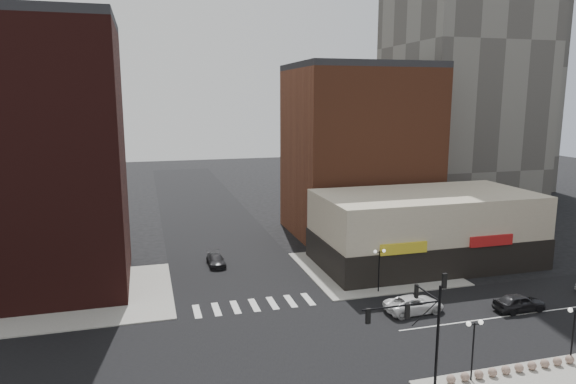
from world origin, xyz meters
name	(u,v)px	position (x,y,z in m)	size (l,w,h in m)	color
ground	(278,347)	(0.00, 0.00, 0.00)	(240.00, 240.00, 0.00)	black
road_ew	(278,347)	(0.00, 0.00, 0.01)	(200.00, 14.00, 0.02)	black
road_ns	(278,347)	(0.00, 0.00, 0.01)	(14.00, 200.00, 0.02)	black
sidewalk_nw	(90,296)	(-14.50, 14.50, 0.06)	(15.00, 15.00, 0.12)	gray
sidewalk_ne	(373,268)	(14.50, 14.50, 0.06)	(15.00, 15.00, 0.12)	gray
building_nw	(35,161)	(-19.00, 18.50, 12.50)	(16.00, 15.00, 25.00)	black
building_ne_midrise	(359,153)	(19.00, 29.50, 11.00)	(18.00, 15.00, 22.00)	brown
building_ne_row	(425,234)	(21.00, 15.00, 3.30)	(24.20, 12.20, 8.00)	beige
traffic_signal	(422,316)	(7.24, -7.83, 4.96)	(5.59, 3.09, 7.77)	black
street_lamp_se_a	(474,335)	(11.00, -8.00, 3.29)	(1.22, 0.32, 4.16)	black
street_lamp_se_b	(574,321)	(19.00, -8.00, 3.29)	(1.22, 0.32, 4.16)	black
street_lamp_ne	(379,260)	(12.00, 8.00, 3.29)	(1.22, 0.32, 4.16)	black
bollard_row	(513,369)	(14.23, -8.00, 0.42)	(10.04, 0.59, 0.59)	#8E6D62
white_suv	(414,304)	(12.97, 2.97, 0.73)	(2.42, 5.25, 1.46)	silver
dark_sedan_east	(519,302)	(21.97, 0.73, 0.78)	(1.84, 4.58, 1.56)	black
dark_sedan_north	(216,260)	(-1.86, 20.26, 0.63)	(1.75, 4.31, 1.25)	black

